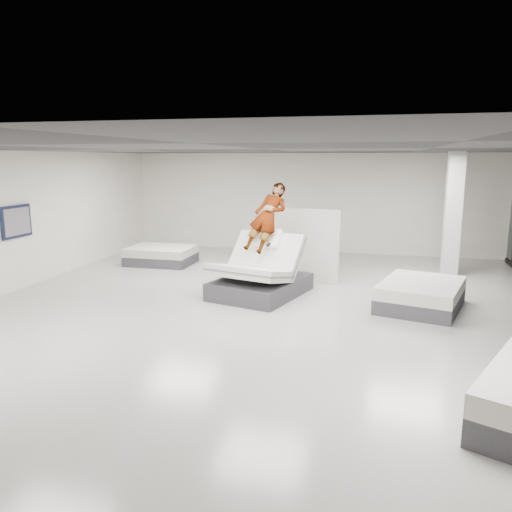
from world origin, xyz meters
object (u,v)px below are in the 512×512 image
hero_bed (260,276)px  flat_bed_left_far (161,255)px  divider_panel (300,245)px  wall_poster (16,222)px  column (453,215)px  flat_bed_right_far (421,295)px  person (267,232)px  remote (269,245)px

hero_bed → flat_bed_left_far: size_ratio=1.38×
divider_panel → hero_bed: bearing=-98.1°
hero_bed → wall_poster: bearing=-171.5°
wall_poster → column: bearing=21.9°
flat_bed_right_far → column: 3.67m
person → flat_bed_left_far: (-3.69, 2.28, -1.14)m
remote → wall_poster: size_ratio=0.15×
hero_bed → column: column is taller
flat_bed_right_far → remote: bearing=179.0°
divider_panel → flat_bed_left_far: size_ratio=1.08×
column → flat_bed_left_far: bearing=-176.0°
divider_panel → column: bearing=35.0°
flat_bed_left_far → column: column is taller
person → wall_poster: person is taller
wall_poster → flat_bed_left_far: bearing=60.3°
wall_poster → remote: bearing=7.6°
flat_bed_left_far → hero_bed: bearing=-36.0°
remote → wall_poster: 5.84m
hero_bed → person: size_ratio=1.46×
divider_panel → flat_bed_right_far: (2.80, -1.78, -0.63)m
remote → divider_panel: (0.43, 1.73, -0.27)m
flat_bed_right_far → flat_bed_left_far: size_ratio=1.25×
person → divider_panel: person is taller
divider_panel → column: (3.73, 1.51, 0.70)m
remote → flat_bed_left_far: 4.75m
hero_bed → flat_bed_right_far: 3.44m
flat_bed_right_far → wall_poster: (-9.00, -0.71, 1.33)m
hero_bed → person: person is taller
hero_bed → wall_poster: 5.74m
flat_bed_left_far → person: bearing=-31.8°
person → flat_bed_right_far: size_ratio=0.76×
wall_poster → person: bearing=11.6°
flat_bed_right_far → column: bearing=74.2°
hero_bed → person: (0.09, 0.33, 0.95)m
person → column: 5.14m
hero_bed → flat_bed_left_far: hero_bed is taller
flat_bed_right_far → hero_bed: bearing=178.0°
remote → flat_bed_right_far: size_ratio=0.06×
flat_bed_right_far → person: bearing=172.3°
divider_panel → flat_bed_left_far: divider_panel is taller
hero_bed → wall_poster: (-5.56, -0.83, 1.17)m
hero_bed → flat_bed_left_far: 4.45m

